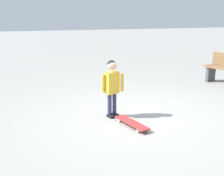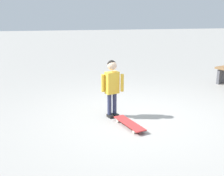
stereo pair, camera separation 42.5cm
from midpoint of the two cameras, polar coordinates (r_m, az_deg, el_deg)
The scene contains 3 objects.
ground_plane at distance 5.20m, azimuth 3.21°, elevation -6.09°, with size 50.00×50.00×0.00m, color gray.
child_person at distance 5.06m, azimuth -2.40°, elevation 1.13°, with size 0.24×0.41×1.06m.
skateboard at distance 4.81m, azimuth 1.49°, elevation -7.15°, with size 0.79×0.40×0.07m.
Camera 1 is at (-4.51, 1.83, 1.90)m, focal length 44.88 mm.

